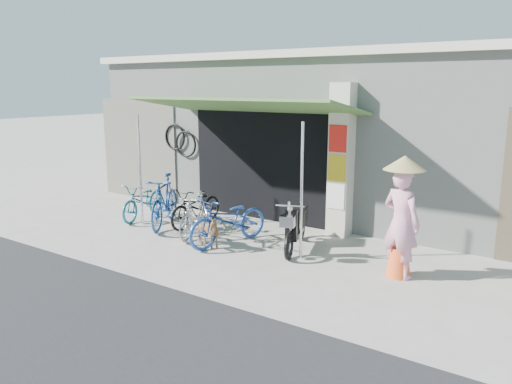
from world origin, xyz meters
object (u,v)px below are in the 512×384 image
Objects in this scene: bike_teal at (143,201)px; bike_black at (197,206)px; bike_navy at (229,220)px; moped at (296,225)px; street_dog at (206,231)px; bike_blue at (165,201)px; nun at (401,219)px; bike_silver at (196,215)px.

bike_teal is 1.39m from bike_black.
moped is (1.17, 0.49, -0.03)m from bike_navy.
street_dog is at bearing -109.13° from bike_navy.
nun is at bearing -28.29° from bike_blue.
moped is at bearing -22.98° from bike_blue.
nun reaches higher than bike_teal.
bike_blue reaches higher than bike_black.
bike_silver is 4.06m from nun.
bike_black is at bearing 11.48° from bike_blue.
street_dog is (2.49, -0.80, -0.10)m from bike_teal.
bike_teal is at bearing 86.36° from street_dog.
bike_teal is 0.82× the size of nun.
bike_silver reaches higher than bike_teal.
nun is at bearing -8.06° from bike_black.
bike_black is 1.52m from street_dog.
bike_black is 0.97× the size of moped.
nun is (3.42, 0.56, 0.63)m from street_dog.
bike_black reaches higher than street_dog.
bike_navy is 3.22m from nun.
moped is (2.53, -0.17, 0.02)m from bike_black.
bike_black is 0.84× the size of nun.
bike_blue is at bearing -142.89° from bike_black.
moped is (3.05, 0.26, -0.11)m from bike_blue.
bike_silver is at bearing 173.22° from moped.
moped is (2.02, 0.43, 0.00)m from bike_silver.
bike_silver is at bearing -37.28° from bike_blue.
bike_black is at bearing 168.19° from bike_navy.
bike_teal is at bearing 162.11° from moped.
street_dog is 0.38× the size of nun.
moped is (3.90, 0.06, 0.03)m from bike_teal.
bike_blue is 1.05m from bike_silver.
bike_black is at bearing 116.51° from bike_silver.
bike_blue reaches higher than moped.
bike_navy reaches higher than bike_teal.
bike_teal is 3.90m from moped.
street_dog is (1.12, -1.03, -0.11)m from bike_black.
bike_blue is (0.85, -0.20, 0.14)m from bike_teal.
bike_teal is 5.94m from nun.
bike_navy reaches higher than bike_silver.
nun is (5.06, -0.04, 0.39)m from bike_blue.
moped reaches higher than bike_teal.
nun is at bearing -27.28° from moped.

